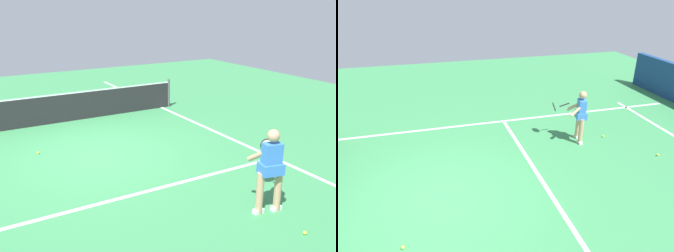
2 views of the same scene
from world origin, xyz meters
TOP-DOWN VIEW (x-y plane):
  - ground_plane at (0.00, 0.00)m, footprint 25.10×25.10m
  - service_line_marking at (0.00, -2.37)m, footprint 7.10×0.10m
  - sideline_right_marking at (3.55, 0.00)m, footprint 0.10×17.31m
  - court_net at (0.00, 3.16)m, footprint 7.78×0.08m
  - tennis_player at (1.62, -4.12)m, footprint 0.92×0.90m
  - tennis_ball_near at (1.61, -5.00)m, footprint 0.07×0.07m
  - tennis_ball_mid at (-1.30, 0.78)m, footprint 0.07×0.07m

SIDE VIEW (x-z plane):
  - ground_plane at x=0.00m, z-range 0.00..0.00m
  - service_line_marking at x=0.00m, z-range 0.00..0.01m
  - sideline_right_marking at x=3.55m, z-range 0.00..0.01m
  - tennis_ball_near at x=1.61m, z-range 0.00..0.07m
  - tennis_ball_mid at x=-1.30m, z-range 0.00..0.07m
  - court_net at x=0.00m, z-range -0.03..0.96m
  - tennis_player at x=1.62m, z-range 0.07..1.62m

